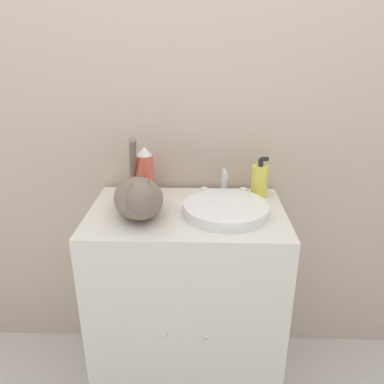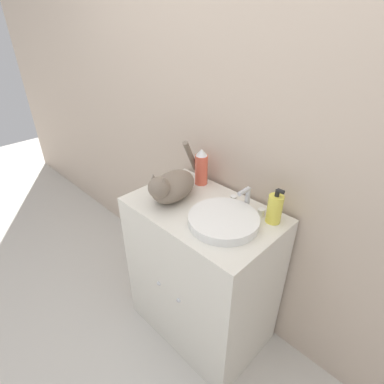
# 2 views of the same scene
# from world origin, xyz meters

# --- Properties ---
(wall_back) EXTENTS (6.00, 0.05, 2.50)m
(wall_back) POSITION_xyz_m (0.00, 0.52, 1.25)
(wall_back) COLOR #C6B29E
(wall_back) RESTS_ON ground_plane
(vanity_cabinet) EXTENTS (0.74, 0.49, 0.85)m
(vanity_cabinet) POSITION_xyz_m (0.00, 0.24, 0.42)
(vanity_cabinet) COLOR silver
(vanity_cabinet) RESTS_ON ground_plane
(sink_basin) EXTENTS (0.31, 0.31, 0.04)m
(sink_basin) POSITION_xyz_m (0.15, 0.21, 0.87)
(sink_basin) COLOR white
(sink_basin) RESTS_ON vanity_cabinet
(faucet) EXTENTS (0.19, 0.09, 0.12)m
(faucet) POSITION_xyz_m (0.15, 0.38, 0.90)
(faucet) COLOR silver
(faucet) RESTS_ON vanity_cabinet
(cat) EXTENTS (0.24, 0.41, 0.26)m
(cat) POSITION_xyz_m (-0.17, 0.19, 0.93)
(cat) COLOR #7A6B5B
(cat) RESTS_ON vanity_cabinet
(soap_bottle) EXTENTS (0.07, 0.07, 0.17)m
(soap_bottle) POSITION_xyz_m (0.29, 0.38, 0.92)
(soap_bottle) COLOR #EADB4C
(soap_bottle) RESTS_ON vanity_cabinet
(spray_bottle) EXTENTS (0.07, 0.07, 0.20)m
(spray_bottle) POSITION_xyz_m (-0.18, 0.41, 0.95)
(spray_bottle) COLOR #EF6047
(spray_bottle) RESTS_ON vanity_cabinet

